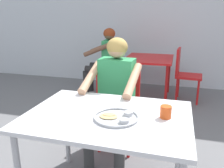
# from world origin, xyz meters

# --- Properties ---
(table_foreground) EXTENTS (1.16, 0.85, 0.73)m
(table_foreground) POSITION_xyz_m (0.07, 0.02, 0.66)
(table_foreground) COLOR silver
(table_foreground) RESTS_ON ground
(thali_tray) EXTENTS (0.31, 0.31, 0.03)m
(thali_tray) POSITION_xyz_m (0.15, -0.04, 0.74)
(thali_tray) COLOR #B7BABF
(thali_tray) RESTS_ON table_foreground
(drinking_cup) EXTENTS (0.08, 0.08, 0.09)m
(drinking_cup) POSITION_xyz_m (0.47, 0.07, 0.78)
(drinking_cup) COLOR #D84C19
(drinking_cup) RESTS_ON table_foreground
(chair_foreground) EXTENTS (0.42, 0.41, 0.85)m
(chair_foreground) POSITION_xyz_m (-0.05, 0.86, 0.50)
(chair_foreground) COLOR red
(chair_foreground) RESTS_ON ground
(diner_foreground) EXTENTS (0.51, 0.56, 1.21)m
(diner_foreground) POSITION_xyz_m (-0.06, 0.64, 0.72)
(diner_foreground) COLOR #3C3C3C
(diner_foreground) RESTS_ON ground
(table_background_red) EXTENTS (0.78, 0.93, 0.71)m
(table_background_red) POSITION_xyz_m (0.05, 2.50, 0.63)
(table_background_red) COLOR red
(table_background_red) RESTS_ON ground
(chair_red_left) EXTENTS (0.42, 0.42, 0.85)m
(chair_red_left) POSITION_xyz_m (-0.56, 2.44, 0.50)
(chair_red_left) COLOR red
(chair_red_left) RESTS_ON ground
(chair_red_right) EXTENTS (0.44, 0.41, 0.89)m
(chair_red_right) POSITION_xyz_m (0.63, 2.53, 0.51)
(chair_red_right) COLOR red
(chair_red_right) RESTS_ON ground
(patron_background) EXTENTS (0.57, 0.52, 1.19)m
(patron_background) POSITION_xyz_m (-0.74, 2.49, 0.71)
(patron_background) COLOR #262626
(patron_background) RESTS_ON ground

